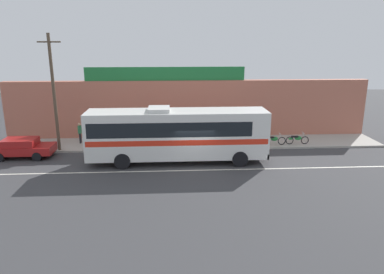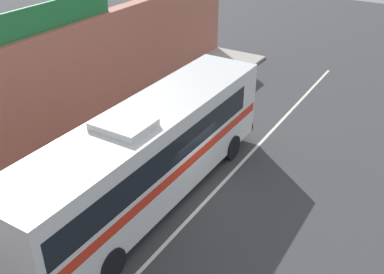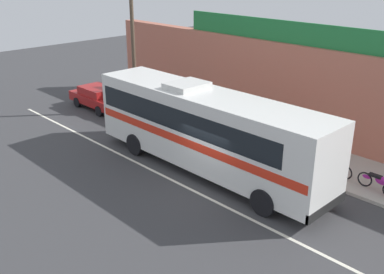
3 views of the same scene
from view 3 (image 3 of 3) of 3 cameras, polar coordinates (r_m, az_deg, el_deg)
The scene contains 11 objects.
ground_plane at distance 18.62m, azimuth 2.24°, elevation -6.20°, with size 70.00×70.00×0.00m, color #3A3A3D.
sidewalk_slab at distance 22.29m, azimuth 11.54°, elevation -1.57°, with size 30.00×3.60×0.14m, color #A8A399.
storefront_facade at distance 23.25m, azimuth 15.03°, elevation 5.19°, with size 30.00×0.70×4.80m, color #B26651.
storefront_billboard at distance 23.66m, azimuth 11.66°, elevation 13.09°, with size 13.00×0.12×1.10m, color #1E7538.
road_center_stripe at distance 18.12m, azimuth 0.47°, elevation -7.02°, with size 30.00×0.14×0.01m, color silver.
intercity_bus at distance 19.15m, azimuth 1.65°, elevation 1.39°, with size 11.94×2.61×3.78m.
parked_car at distance 28.59m, azimuth -11.84°, elevation 5.02°, with size 4.30×1.87×1.37m.
utility_pole at distance 26.66m, azimuth -7.57°, elevation 12.33°, with size 1.60×0.22×8.37m.
motorcycle_red at distance 19.18m, azimuth 22.85°, elevation -5.27°, with size 1.87×0.56×0.94m.
motorcycle_green at distance 19.96m, azimuth 17.44°, elevation -3.46°, with size 1.84×0.56×0.94m.
pedestrian_far_left at distance 27.65m, azimuth -2.82°, elevation 5.64°, with size 0.30×0.48×1.62m.
Camera 3 is at (11.32, -11.96, 8.69)m, focal length 41.71 mm.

